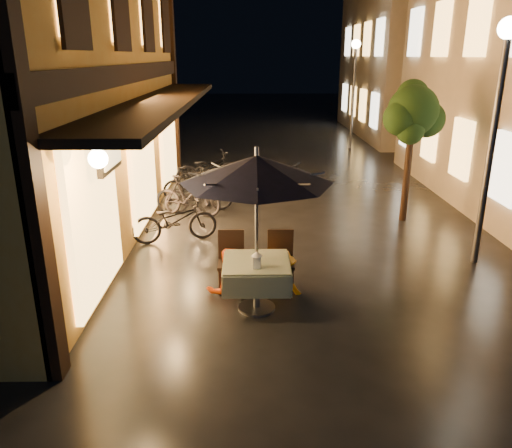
{
  "coord_description": "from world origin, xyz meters",
  "views": [
    {
      "loc": [
        -1.17,
        -6.49,
        3.64
      ],
      "look_at": [
        -1.07,
        0.85,
        1.15
      ],
      "focal_mm": 35.0,
      "sensor_mm": 36.0,
      "label": 1
    }
  ],
  "objects_px": {
    "cafe_table": "(257,273)",
    "table_lantern": "(257,259)",
    "person_orange": "(227,250)",
    "streetlamp_near": "(498,101)",
    "bicycle_0": "(175,220)",
    "person_yellow": "(280,251)",
    "patio_umbrella": "(257,169)"
  },
  "relations": [
    {
      "from": "person_orange",
      "to": "patio_umbrella",
      "type": "bearing_deg",
      "value": 111.44
    },
    {
      "from": "patio_umbrella",
      "to": "person_yellow",
      "type": "height_order",
      "value": "patio_umbrella"
    },
    {
      "from": "streetlamp_near",
      "to": "patio_umbrella",
      "type": "bearing_deg",
      "value": -156.69
    },
    {
      "from": "streetlamp_near",
      "to": "table_lantern",
      "type": "xyz_separation_m",
      "value": [
        -4.07,
        -2.0,
        -2.0
      ]
    },
    {
      "from": "person_yellow",
      "to": "streetlamp_near",
      "type": "bearing_deg",
      "value": -151.59
    },
    {
      "from": "cafe_table",
      "to": "table_lantern",
      "type": "height_order",
      "value": "table_lantern"
    },
    {
      "from": "streetlamp_near",
      "to": "person_yellow",
      "type": "height_order",
      "value": "streetlamp_near"
    },
    {
      "from": "patio_umbrella",
      "to": "person_yellow",
      "type": "bearing_deg",
      "value": 56.57
    },
    {
      "from": "person_orange",
      "to": "person_yellow",
      "type": "bearing_deg",
      "value": 163.63
    },
    {
      "from": "person_orange",
      "to": "person_yellow",
      "type": "xyz_separation_m",
      "value": [
        0.84,
        -0.0,
        -0.03
      ]
    },
    {
      "from": "bicycle_0",
      "to": "streetlamp_near",
      "type": "bearing_deg",
      "value": -117.86
    },
    {
      "from": "bicycle_0",
      "to": "cafe_table",
      "type": "bearing_deg",
      "value": -167.15
    },
    {
      "from": "cafe_table",
      "to": "person_orange",
      "type": "xyz_separation_m",
      "value": [
        -0.45,
        0.58,
        0.14
      ]
    },
    {
      "from": "patio_umbrella",
      "to": "person_orange",
      "type": "relative_size",
      "value": 1.69
    },
    {
      "from": "person_orange",
      "to": "person_yellow",
      "type": "height_order",
      "value": "person_orange"
    },
    {
      "from": "person_yellow",
      "to": "bicycle_0",
      "type": "height_order",
      "value": "person_yellow"
    },
    {
      "from": "person_orange",
      "to": "bicycle_0",
      "type": "height_order",
      "value": "person_orange"
    },
    {
      "from": "cafe_table",
      "to": "person_yellow",
      "type": "bearing_deg",
      "value": 56.57
    },
    {
      "from": "person_orange",
      "to": "streetlamp_near",
      "type": "bearing_deg",
      "value": 178.16
    },
    {
      "from": "patio_umbrella",
      "to": "person_yellow",
      "type": "xyz_separation_m",
      "value": [
        0.39,
        0.58,
        -1.45
      ]
    },
    {
      "from": "person_orange",
      "to": "bicycle_0",
      "type": "distance_m",
      "value": 2.63
    },
    {
      "from": "person_orange",
      "to": "cafe_table",
      "type": "bearing_deg",
      "value": 111.44
    },
    {
      "from": "patio_umbrella",
      "to": "table_lantern",
      "type": "height_order",
      "value": "patio_umbrella"
    },
    {
      "from": "table_lantern",
      "to": "person_orange",
      "type": "relative_size",
      "value": 0.17
    },
    {
      "from": "table_lantern",
      "to": "person_yellow",
      "type": "bearing_deg",
      "value": 65.02
    },
    {
      "from": "table_lantern",
      "to": "person_yellow",
      "type": "xyz_separation_m",
      "value": [
        0.39,
        0.83,
        -0.22
      ]
    },
    {
      "from": "person_yellow",
      "to": "table_lantern",
      "type": "bearing_deg",
      "value": 75.82
    },
    {
      "from": "table_lantern",
      "to": "person_orange",
      "type": "bearing_deg",
      "value": 118.68
    },
    {
      "from": "cafe_table",
      "to": "table_lantern",
      "type": "distance_m",
      "value": 0.41
    },
    {
      "from": "table_lantern",
      "to": "bicycle_0",
      "type": "height_order",
      "value": "table_lantern"
    },
    {
      "from": "table_lantern",
      "to": "bicycle_0",
      "type": "relative_size",
      "value": 0.14
    },
    {
      "from": "person_orange",
      "to": "person_yellow",
      "type": "distance_m",
      "value": 0.84
    }
  ]
}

